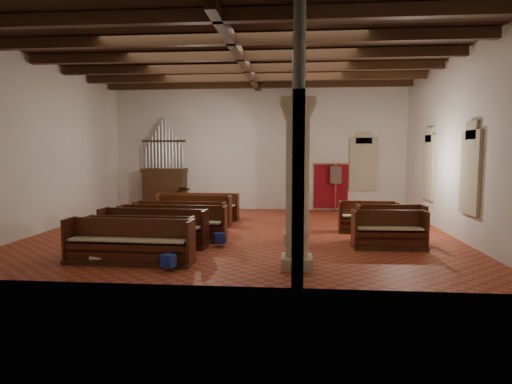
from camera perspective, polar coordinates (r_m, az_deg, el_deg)
The scene contains 32 objects.
floor at distance 15.05m, azimuth -1.59°, elevation -5.37°, with size 14.00×14.00×0.00m, color #9F3A22.
ceiling at distance 15.11m, azimuth -1.65°, elevation 17.58°, with size 14.00×14.00×0.00m, color black.
wall_back at distance 20.75m, azimuth 0.30°, elevation 5.96°, with size 14.00×0.02×6.00m, color silver.
wall_front at distance 8.85m, azimuth -6.12°, elevation 6.51°, with size 14.00×0.02×6.00m, color silver.
wall_left at distance 17.06m, azimuth -25.78°, elevation 5.51°, with size 0.02×12.00×6.00m, color silver.
wall_right at distance 15.61m, azimuth 24.97°, elevation 5.59°, with size 0.02×12.00×6.00m, color silver.
ceiling_beams at distance 15.07m, azimuth -1.65°, elevation 16.91°, with size 13.80×11.80×0.30m, color #3F2514, non-canonical shape.
arcade at distance 14.70m, azimuth 5.44°, elevation 8.31°, with size 0.90×11.90×6.00m.
window_right_a at distance 14.21m, azimuth 26.82°, elevation 2.34°, with size 0.03×1.00×2.20m, color #337354.
window_right_b at distance 17.98m, azimuth 22.10°, elevation 3.07°, with size 0.03×1.00×2.20m, color #337354.
window_back at distance 20.93m, azimuth 14.09°, elevation 3.60°, with size 1.00×0.03×2.20m, color #337354.
pipe_organ at distance 21.16m, azimuth -12.06°, elevation 1.42°, with size 2.10×0.85×4.40m.
lectern at distance 20.33m, azimuth -9.49°, elevation -1.19°, with size 0.58×0.61×1.19m.
dossal_curtain at distance 20.75m, azimuth 9.96°, elevation 0.81°, with size 1.80×0.07×2.17m.
processional_banner at distance 20.38m, azimuth 10.57°, elevation -0.36°, with size 0.51×0.65×2.29m.
hymnal_box_a at distance 10.45m, azimuth -11.60°, elevation -8.97°, with size 0.30×0.24×0.30m, color navy.
hymnal_box_b at distance 12.80m, azimuth -4.90°, elevation -6.16°, with size 0.31×0.25×0.31m, color navy.
hymnal_box_c at distance 14.90m, azimuth -5.99°, elevation -4.53°, with size 0.30×0.24×0.30m, color navy.
tube_heater_a at distance 11.40m, azimuth -18.63°, elevation -8.38°, with size 0.11×0.11×1.12m, color white.
tube_heater_b at distance 11.93m, azimuth -13.82°, elevation -7.63°, with size 0.09×0.09×0.89m, color white.
nave_pew_0 at distance 11.38m, azimuth -16.55°, elevation -7.26°, with size 3.31×0.86×1.12m.
nave_pew_1 at distance 12.13m, azimuth -15.32°, elevation -6.53°, with size 2.96×0.72×1.06m.
nave_pew_2 at distance 13.14m, azimuth -13.54°, elevation -5.48°, with size 3.28×0.95×1.12m.
nave_pew_3 at distance 13.80m, azimuth -11.02°, elevation -4.90°, with size 3.41×0.78×1.12m.
nave_pew_4 at distance 14.42m, azimuth -10.96°, elevation -4.61°, with size 2.55×0.71×1.00m.
nave_pew_5 at distance 15.41m, azimuth -10.13°, elevation -3.90°, with size 3.28×0.83×1.04m.
nave_pew_6 at distance 16.49m, azimuth -8.35°, elevation -3.12°, with size 2.90×0.83×1.15m.
nave_pew_7 at distance 17.34m, azimuth -8.55°, elevation -2.84°, with size 2.93×0.72×1.03m.
nave_pew_8 at distance 17.88m, azimuth -7.78°, elevation -2.51°, with size 3.42×0.79×1.09m.
aisle_pew_0 at distance 13.10m, azimuth 17.31°, elevation -5.59°, with size 2.12×0.81×1.11m.
aisle_pew_1 at distance 14.11m, azimuth 17.49°, elevation -4.75°, with size 2.12×0.88×1.15m.
aisle_pew_2 at distance 15.39m, azimuth 14.66°, elevation -3.90°, with size 2.00×0.80×1.09m.
Camera 1 is at (1.70, -14.68, 2.84)m, focal length 30.00 mm.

